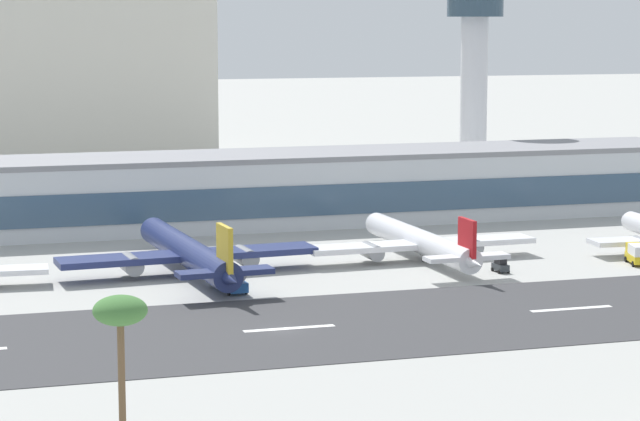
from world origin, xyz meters
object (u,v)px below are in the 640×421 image
Objects in this scene: service_baggage_tug_1 at (500,266)px; palm_tree_0 at (120,316)px; airliner_gold_tail_gate_1 at (190,254)px; control_tower at (474,59)px; distant_hotel_block at (13,80)px; service_fuel_truck_0 at (231,277)px; service_box_truck_2 at (637,253)px; airliner_red_tail_gate_2 at (424,243)px; terminal_building at (252,189)px.

service_baggage_tug_1 is 97.96m from palm_tree_0.
control_tower is at bearing -49.30° from airliner_gold_tail_gate_1.
service_fuel_truck_0 is (19.17, -176.68, -21.13)m from distant_hotel_block.
service_fuel_truck_0 is 0.60× the size of palm_tree_0.
airliner_gold_tail_gate_1 is at bearing -135.19° from control_tower.
control_tower is 97.71m from service_box_truck_2.
airliner_red_tail_gate_2 is at bearing -92.57° from airliner_gold_tail_gate_1.
service_baggage_tug_1 is 0.51× the size of service_box_truck_2.
service_fuel_truck_0 reaches higher than service_box_truck_2.
control_tower is 1.04× the size of airliner_red_tail_gate_2.
distant_hotel_block is 7.33× the size of palm_tree_0.
terminal_building is 76.55m from service_box_truck_2.
airliner_gold_tail_gate_1 reaches higher than service_baggage_tug_1.
palm_tree_0 reaches higher than service_box_truck_2.
airliner_gold_tail_gate_1 reaches higher than service_fuel_truck_0.
distant_hotel_block is at bearing 139.92° from control_tower.
airliner_gold_tail_gate_1 is at bearing 10.35° from service_fuel_truck_0.
terminal_building is at bearing -21.00° from service_fuel_truck_0.
control_tower reaches higher than palm_tree_0.
palm_tree_0 is at bearing 160.57° from airliner_gold_tail_gate_1.
airliner_gold_tail_gate_1 is (15.73, -163.65, -19.80)m from distant_hotel_block.
palm_tree_0 reaches higher than terminal_building.
palm_tree_0 is at bearing 141.02° from airliner_red_tail_gate_2.
airliner_red_tail_gate_2 is (38.80, 1.04, -0.38)m from airliner_gold_tail_gate_1.
airliner_gold_tail_gate_1 is at bearing -84.51° from distant_hotel_block.
control_tower is 7.30× the size of service_box_truck_2.
service_fuel_truck_0 is (-78.55, -94.46, -28.20)m from control_tower.
service_fuel_truck_0 is at bearing 109.58° from airliner_red_tail_gate_2.
palm_tree_0 reaches higher than airliner_red_tail_gate_2.
service_fuel_truck_0 is at bearing -90.14° from service_baggage_tug_1.
airliner_gold_tail_gate_1 is 83.40m from palm_tree_0.
control_tower is at bearing 7.56° from service_box_truck_2.
airliner_gold_tail_gate_1 is 1.13× the size of airliner_red_tail_gate_2.
airliner_red_tail_gate_2 is at bearing 83.22° from service_box_truck_2.
service_fuel_truck_0 is 43.53m from service_baggage_tug_1.
palm_tree_0 is at bearing -122.78° from control_tower.
control_tower reaches higher than service_baggage_tug_1.
terminal_building is 27.82× the size of service_box_truck_2.
distant_hotel_block is at bearing 16.42° from airliner_red_tail_gate_2.
service_fuel_truck_0 is 1.35× the size of service_box_truck_2.
terminal_building reaches higher than airliner_red_tail_gate_2.
service_fuel_truck_0 is 72.32m from palm_tree_0.
service_baggage_tug_1 is (43.48, 1.84, -0.98)m from service_fuel_truck_0.
palm_tree_0 is (-21.91, -79.93, 9.27)m from airliner_gold_tail_gate_1.
service_baggage_tug_1 is (-35.07, -92.62, -29.18)m from control_tower.
airliner_red_tail_gate_2 is 7.00× the size of service_box_truck_2.
distant_hotel_block is 187.04m from service_baggage_tug_1.
airliner_gold_tail_gate_1 is (-81.98, -81.43, -26.86)m from control_tower.
airliner_red_tail_gate_2 is 34.32m from service_box_truck_2.
terminal_building is at bearing -158.68° from service_baggage_tug_1.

